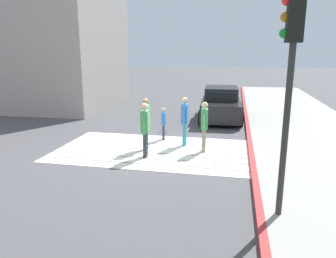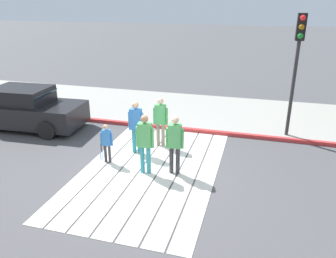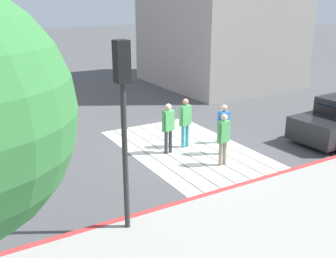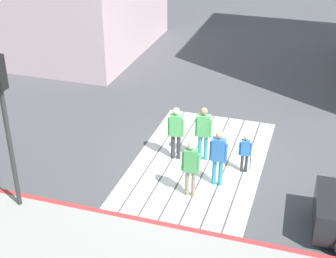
{
  "view_description": "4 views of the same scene",
  "coord_description": "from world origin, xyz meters",
  "px_view_note": "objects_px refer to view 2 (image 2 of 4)",
  "views": [
    {
      "loc": [
        -2.64,
        10.09,
        3.26
      ],
      "look_at": [
        -0.68,
        0.63,
        0.93
      ],
      "focal_mm": 34.57,
      "sensor_mm": 36.0,
      "label": 1
    },
    {
      "loc": [
        8.17,
        2.84,
        4.64
      ],
      "look_at": [
        -0.79,
        0.31,
        1.01
      ],
      "focal_mm": 35.64,
      "sensor_mm": 36.0,
      "label": 2
    },
    {
      "loc": [
        -10.83,
        7.11,
        5.03
      ],
      "look_at": [
        0.04,
        0.73,
        0.85
      ],
      "focal_mm": 42.79,
      "sensor_mm": 36.0,
      "label": 3
    },
    {
      "loc": [
        -12.73,
        -3.1,
        8.15
      ],
      "look_at": [
        -0.47,
        0.82,
        1.26
      ],
      "focal_mm": 54.18,
      "sensor_mm": 36.0,
      "label": 4
    }
  ],
  "objects_px": {
    "traffic_light_corner": "(298,52)",
    "pedestrian_child_with_racket": "(106,142)",
    "car_parked_near_curb": "(26,109)",
    "pedestrian_adult_side": "(145,140)",
    "pedestrian_adult_lead": "(175,141)",
    "pedestrian_teen_behind": "(136,124)",
    "pedestrian_adult_trailing": "(160,119)"
  },
  "relations": [
    {
      "from": "traffic_light_corner",
      "to": "pedestrian_child_with_racket",
      "type": "height_order",
      "value": "traffic_light_corner"
    },
    {
      "from": "car_parked_near_curb",
      "to": "pedestrian_adult_side",
      "type": "bearing_deg",
      "value": 68.29
    },
    {
      "from": "pedestrian_adult_lead",
      "to": "pedestrian_child_with_racket",
      "type": "distance_m",
      "value": 2.16
    },
    {
      "from": "pedestrian_adult_lead",
      "to": "car_parked_near_curb",
      "type": "bearing_deg",
      "value": -107.61
    },
    {
      "from": "pedestrian_teen_behind",
      "to": "pedestrian_child_with_racket",
      "type": "bearing_deg",
      "value": -34.4
    },
    {
      "from": "traffic_light_corner",
      "to": "pedestrian_adult_side",
      "type": "height_order",
      "value": "traffic_light_corner"
    },
    {
      "from": "pedestrian_teen_behind",
      "to": "pedestrian_adult_lead",
      "type": "bearing_deg",
      "value": 56.56
    },
    {
      "from": "car_parked_near_curb",
      "to": "pedestrian_adult_side",
      "type": "relative_size",
      "value": 2.51
    },
    {
      "from": "traffic_light_corner",
      "to": "pedestrian_teen_behind",
      "type": "distance_m",
      "value": 5.75
    },
    {
      "from": "pedestrian_adult_lead",
      "to": "pedestrian_teen_behind",
      "type": "height_order",
      "value": "pedestrian_adult_lead"
    },
    {
      "from": "car_parked_near_curb",
      "to": "pedestrian_child_with_racket",
      "type": "xyz_separation_m",
      "value": [
        1.92,
        4.24,
        -0.05
      ]
    },
    {
      "from": "pedestrian_adult_lead",
      "to": "pedestrian_child_with_racket",
      "type": "bearing_deg",
      "value": -92.89
    },
    {
      "from": "traffic_light_corner",
      "to": "pedestrian_adult_lead",
      "type": "xyz_separation_m",
      "value": [
        3.6,
        -3.19,
        -2.03
      ]
    },
    {
      "from": "car_parked_near_curb",
      "to": "pedestrian_teen_behind",
      "type": "height_order",
      "value": "pedestrian_teen_behind"
    },
    {
      "from": "pedestrian_adult_trailing",
      "to": "pedestrian_child_with_racket",
      "type": "bearing_deg",
      "value": -36.12
    },
    {
      "from": "car_parked_near_curb",
      "to": "pedestrian_teen_behind",
      "type": "xyz_separation_m",
      "value": [
        1.02,
        4.86,
        0.27
      ]
    },
    {
      "from": "car_parked_near_curb",
      "to": "pedestrian_adult_lead",
      "type": "bearing_deg",
      "value": 72.39
    },
    {
      "from": "traffic_light_corner",
      "to": "car_parked_near_curb",
      "type": "bearing_deg",
      "value": -80.62
    },
    {
      "from": "traffic_light_corner",
      "to": "pedestrian_adult_trailing",
      "type": "distance_m",
      "value": 4.98
    },
    {
      "from": "pedestrian_adult_side",
      "to": "car_parked_near_curb",
      "type": "bearing_deg",
      "value": -111.71
    },
    {
      "from": "traffic_light_corner",
      "to": "pedestrian_teen_behind",
      "type": "xyz_separation_m",
      "value": [
        2.6,
        -4.71,
        -2.04
      ]
    },
    {
      "from": "pedestrian_child_with_racket",
      "to": "pedestrian_teen_behind",
      "type": "bearing_deg",
      "value": 145.6
    },
    {
      "from": "traffic_light_corner",
      "to": "pedestrian_teen_behind",
      "type": "bearing_deg",
      "value": -61.08
    },
    {
      "from": "traffic_light_corner",
      "to": "pedestrian_adult_lead",
      "type": "distance_m",
      "value": 5.22
    },
    {
      "from": "traffic_light_corner",
      "to": "pedestrian_adult_side",
      "type": "bearing_deg",
      "value": -46.36
    },
    {
      "from": "car_parked_near_curb",
      "to": "traffic_light_corner",
      "type": "distance_m",
      "value": 9.96
    },
    {
      "from": "traffic_light_corner",
      "to": "pedestrian_teen_behind",
      "type": "height_order",
      "value": "traffic_light_corner"
    },
    {
      "from": "pedestrian_adult_trailing",
      "to": "pedestrian_adult_side",
      "type": "relative_size",
      "value": 0.96
    },
    {
      "from": "car_parked_near_curb",
      "to": "pedestrian_adult_trailing",
      "type": "height_order",
      "value": "pedestrian_adult_trailing"
    },
    {
      "from": "pedestrian_adult_trailing",
      "to": "car_parked_near_curb",
      "type": "bearing_deg",
      "value": -92.99
    },
    {
      "from": "car_parked_near_curb",
      "to": "pedestrian_adult_trailing",
      "type": "bearing_deg",
      "value": 87.01
    },
    {
      "from": "traffic_light_corner",
      "to": "pedestrian_adult_lead",
      "type": "height_order",
      "value": "traffic_light_corner"
    }
  ]
}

